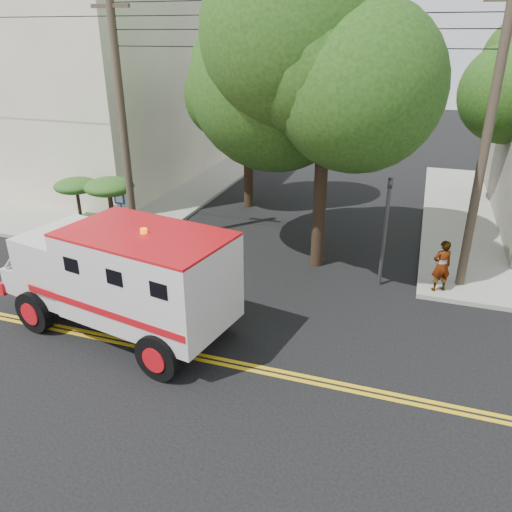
% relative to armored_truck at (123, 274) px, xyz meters
% --- Properties ---
extents(ground, '(100.00, 100.00, 0.00)m').
position_rel_armored_truck_xyz_m(ground, '(2.51, -0.54, -1.76)').
color(ground, black).
rests_on(ground, ground).
extents(sidewalk_nw, '(17.00, 17.00, 0.15)m').
position_rel_armored_truck_xyz_m(sidewalk_nw, '(-10.99, 12.96, -1.68)').
color(sidewalk_nw, gray).
rests_on(sidewalk_nw, ground).
extents(building_left, '(16.00, 14.00, 10.00)m').
position_rel_armored_truck_xyz_m(building_left, '(-12.99, 14.46, 3.39)').
color(building_left, beige).
rests_on(building_left, sidewalk_nw).
extents(utility_pole_left, '(0.28, 0.28, 9.00)m').
position_rel_armored_truck_xyz_m(utility_pole_left, '(-3.09, 5.46, 2.74)').
color(utility_pole_left, '#382D23').
rests_on(utility_pole_left, ground).
extents(utility_pole_right, '(0.28, 0.28, 9.00)m').
position_rel_armored_truck_xyz_m(utility_pole_right, '(8.81, 5.66, 2.74)').
color(utility_pole_right, '#382D23').
rests_on(utility_pole_right, ground).
extents(tree_main, '(6.08, 5.70, 9.85)m').
position_rel_armored_truck_xyz_m(tree_main, '(4.45, 5.67, 5.44)').
color(tree_main, black).
rests_on(tree_main, ground).
extents(tree_left, '(4.48, 4.20, 7.70)m').
position_rel_armored_truck_xyz_m(tree_left, '(-0.16, 11.25, 3.97)').
color(tree_left, black).
rests_on(tree_left, ground).
extents(traffic_signal, '(0.15, 0.18, 3.60)m').
position_rel_armored_truck_xyz_m(traffic_signal, '(6.31, 5.06, 0.47)').
color(traffic_signal, '#3F3F42').
rests_on(traffic_signal, ground).
extents(accessibility_sign, '(0.45, 0.10, 2.02)m').
position_rel_armored_truck_xyz_m(accessibility_sign, '(-3.69, 5.64, -0.39)').
color(accessibility_sign, '#3F3F42').
rests_on(accessibility_sign, ground).
extents(palm_planter, '(3.52, 2.63, 2.36)m').
position_rel_armored_truck_xyz_m(palm_planter, '(-4.92, 6.09, -0.11)').
color(palm_planter, '#1E3314').
rests_on(palm_planter, sidewalk_nw).
extents(armored_truck, '(7.12, 3.73, 3.09)m').
position_rel_armored_truck_xyz_m(armored_truck, '(0.00, 0.00, 0.00)').
color(armored_truck, silver).
rests_on(armored_truck, ground).
extents(pedestrian_a, '(0.73, 0.64, 1.69)m').
position_rel_armored_truck_xyz_m(pedestrian_a, '(8.14, 4.96, -0.76)').
color(pedestrian_a, gray).
rests_on(pedestrian_a, sidewalk_ne).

